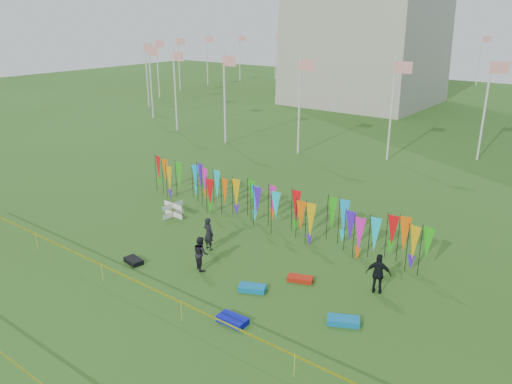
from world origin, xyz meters
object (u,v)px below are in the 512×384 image
Objects in this scene: box_kite at (173,210)px; person_mid at (201,253)px; kite_bag_red at (300,279)px; kite_bag_blue at (233,320)px; kite_bag_turquoise at (252,288)px; person_right at (378,274)px; person_left at (209,234)px; kite_bag_black at (134,261)px; kite_bag_teal at (343,321)px.

person_mid reaches higher than box_kite.
box_kite is 10.01m from kite_bag_red.
kite_bag_turquoise is at bearing 110.20° from kite_bag_blue.
kite_bag_turquoise is at bearing 17.25° from person_right.
person_right reaches higher than person_left.
person_left is at bearing -178.83° from kite_bag_red.
person_left reaches higher than box_kite.
person_left reaches higher than kite_bag_black.
kite_bag_teal is (8.39, -1.61, -0.73)m from person_left.
kite_bag_black is at bearing -166.45° from kite_bag_turquoise.
kite_bag_turquoise is at bearing -154.56° from person_mid.
person_mid is at bearing -179.02° from kite_bag_teal.
kite_bag_blue is (-3.44, -5.39, -0.77)m from person_right.
kite_bag_teal is (3.04, -1.72, 0.02)m from kite_bag_red.
person_left is 1.38× the size of kite_bag_teal.
kite_bag_red is (0.34, 4.24, -0.02)m from kite_bag_blue.
kite_bag_blue is (5.01, -4.14, -0.72)m from person_left.
kite_bag_black is (-5.99, -1.44, -0.00)m from kite_bag_turquoise.
box_kite is 0.52× the size of person_left.
box_kite is at bearing 169.91° from kite_bag_red.
kite_bag_red is at bearing 58.31° from kite_bag_turquoise.
box_kite is 9.41m from kite_bag_turquoise.
kite_bag_red is 1.15× the size of kite_bag_black.
kite_bag_teal is at bearing -15.08° from box_kite.
person_mid is 7.31m from kite_bag_teal.
person_mid reaches higher than kite_bag_black.
person_right reaches higher than kite_bag_blue.
box_kite is 4.89m from person_left.
person_left reaches higher than kite_bag_teal.
kite_bag_black is 10.35m from kite_bag_teal.
kite_bag_black is (-6.84, 0.87, -0.01)m from kite_bag_blue.
kite_bag_red is at bearing -173.25° from person_left.
person_left reaches higher than kite_bag_turquoise.
person_left is 8.54m from person_right.
person_left is 2.06m from person_mid.
kite_bag_teal is (3.38, 2.53, -0.00)m from kite_bag_blue.
person_right is 2.97m from kite_bag_teal.
kite_bag_black is at bearing -62.49° from box_kite.
box_kite is 13.35m from kite_bag_teal.
kite_bag_turquoise is (4.16, -1.82, -0.73)m from person_left.
box_kite is at bearing 156.97° from kite_bag_turquoise.
kite_bag_turquoise is at bearing -121.69° from kite_bag_red.
box_kite is 0.79× the size of kite_bag_red.
kite_bag_black is (2.67, -5.12, -0.32)m from box_kite.
kite_bag_black is (-2.94, -1.53, -0.69)m from person_mid.
kite_bag_teal is at bearing -151.99° from person_mid.
box_kite is 0.71× the size of kite_bag_teal.
kite_bag_black is (-7.18, -3.37, 0.01)m from kite_bag_red.
person_mid reaches higher than kite_bag_turquoise.
person_mid is at bearing 178.41° from kite_bag_turquoise.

